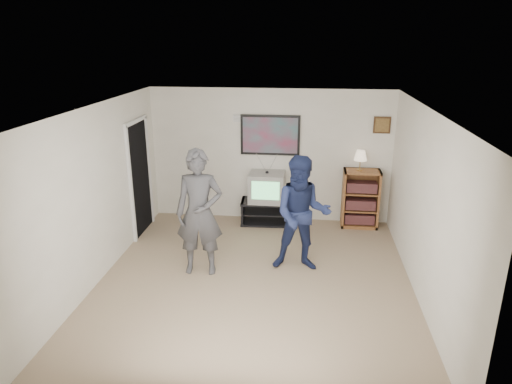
% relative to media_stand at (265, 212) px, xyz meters
% --- Properties ---
extents(room_shell, '(4.51, 5.00, 2.51)m').
position_rel_media_stand_xyz_m(room_shell, '(0.06, -1.88, 1.03)').
color(room_shell, '#91795C').
rests_on(room_shell, ground).
extents(media_stand, '(0.92, 0.54, 0.45)m').
position_rel_media_stand_xyz_m(media_stand, '(0.00, 0.00, 0.00)').
color(media_stand, black).
rests_on(media_stand, room_shell).
extents(crt_television, '(0.66, 0.56, 0.55)m').
position_rel_media_stand_xyz_m(crt_television, '(0.03, 0.00, 0.50)').
color(crt_television, gray).
rests_on(crt_television, media_stand).
extents(bookshelf, '(0.66, 0.38, 1.09)m').
position_rel_media_stand_xyz_m(bookshelf, '(1.76, 0.05, 0.32)').
color(bookshelf, brown).
rests_on(bookshelf, room_shell).
extents(table_lamp, '(0.23, 0.23, 0.37)m').
position_rel_media_stand_xyz_m(table_lamp, '(1.71, 0.05, 1.05)').
color(table_lamp, beige).
rests_on(table_lamp, bookshelf).
extents(person_tall, '(0.73, 0.51, 1.89)m').
position_rel_media_stand_xyz_m(person_tall, '(-0.77, -1.99, 0.72)').
color(person_tall, '#3D3C40').
rests_on(person_tall, room_shell).
extents(person_short, '(0.88, 0.70, 1.77)m').
position_rel_media_stand_xyz_m(person_short, '(0.71, -1.72, 0.66)').
color(person_short, '#1B244B').
rests_on(person_short, room_shell).
extents(controller_left, '(0.08, 0.13, 0.04)m').
position_rel_media_stand_xyz_m(controller_left, '(-0.72, -1.77, 0.96)').
color(controller_left, white).
rests_on(controller_left, person_tall).
extents(controller_right, '(0.05, 0.13, 0.04)m').
position_rel_media_stand_xyz_m(controller_right, '(0.71, -1.46, 0.78)').
color(controller_right, white).
rests_on(controller_right, person_short).
extents(poster, '(1.10, 0.03, 0.75)m').
position_rel_media_stand_xyz_m(poster, '(0.06, 0.25, 1.43)').
color(poster, black).
rests_on(poster, room_shell).
extents(air_vent, '(0.28, 0.02, 0.14)m').
position_rel_media_stand_xyz_m(air_vent, '(-0.49, 0.25, 1.73)').
color(air_vent, white).
rests_on(air_vent, room_shell).
extents(small_picture, '(0.30, 0.03, 0.30)m').
position_rel_media_stand_xyz_m(small_picture, '(2.06, 0.25, 1.66)').
color(small_picture, '#351E11').
rests_on(small_picture, room_shell).
extents(doorway, '(0.03, 0.85, 2.00)m').
position_rel_media_stand_xyz_m(doorway, '(-2.17, -0.63, 0.78)').
color(doorway, black).
rests_on(doorway, room_shell).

